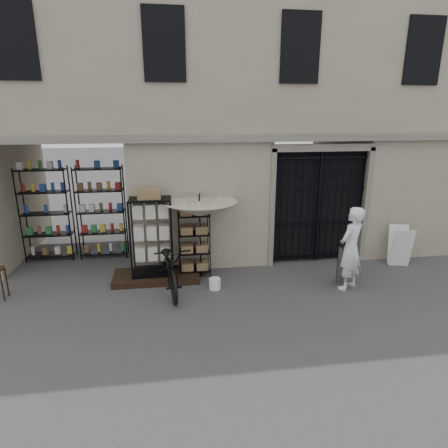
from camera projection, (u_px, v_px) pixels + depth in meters
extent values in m
plane|color=black|center=(272.00, 303.00, 7.77)|extent=(80.00, 80.00, 0.00)
cube|color=gray|center=(239.00, 87.00, 10.30)|extent=(14.00, 4.00, 9.00)
cube|color=black|center=(71.00, 209.00, 9.40)|extent=(3.00, 1.70, 3.00)
cube|color=black|center=(74.00, 213.00, 9.93)|extent=(2.70, 0.50, 2.50)
cube|color=black|center=(316.00, 205.00, 9.75)|extent=(2.50, 0.06, 3.00)
cube|color=black|center=(318.00, 209.00, 9.61)|extent=(0.05, 0.05, 2.80)
cube|color=black|center=(157.00, 276.00, 8.90)|extent=(2.00, 0.90, 0.15)
cube|color=black|center=(154.00, 271.00, 8.86)|extent=(1.00, 0.71, 0.10)
cube|color=silver|center=(153.00, 241.00, 8.36)|extent=(0.84, 0.17, 1.70)
cube|color=silver|center=(152.00, 241.00, 8.65)|extent=(0.83, 0.54, 1.42)
cube|color=olive|center=(149.00, 196.00, 8.35)|extent=(0.57, 0.47, 0.20)
cube|color=black|center=(194.00, 243.00, 8.94)|extent=(0.71, 0.51, 1.62)
cube|color=olive|center=(194.00, 245.00, 8.96)|extent=(0.61, 0.41, 1.22)
cylinder|color=black|center=(200.00, 236.00, 8.82)|extent=(0.04, 0.04, 2.05)
imported|color=#B5A89B|center=(200.00, 205.00, 8.61)|extent=(1.90, 1.92, 1.38)
cylinder|color=white|center=(215.00, 284.00, 8.40)|extent=(0.27, 0.27, 0.25)
imported|color=black|center=(171.00, 289.00, 8.42)|extent=(0.88, 1.20, 2.13)
cylinder|color=#575758|center=(341.00, 266.00, 8.57)|extent=(0.21, 0.21, 0.89)
imported|color=silver|center=(347.00, 288.00, 8.47)|extent=(1.63, 1.95, 0.45)
cube|color=silver|center=(402.00, 248.00, 9.42)|extent=(0.53, 0.36, 1.02)
cube|color=silver|center=(398.00, 244.00, 9.72)|extent=(0.53, 0.36, 1.02)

